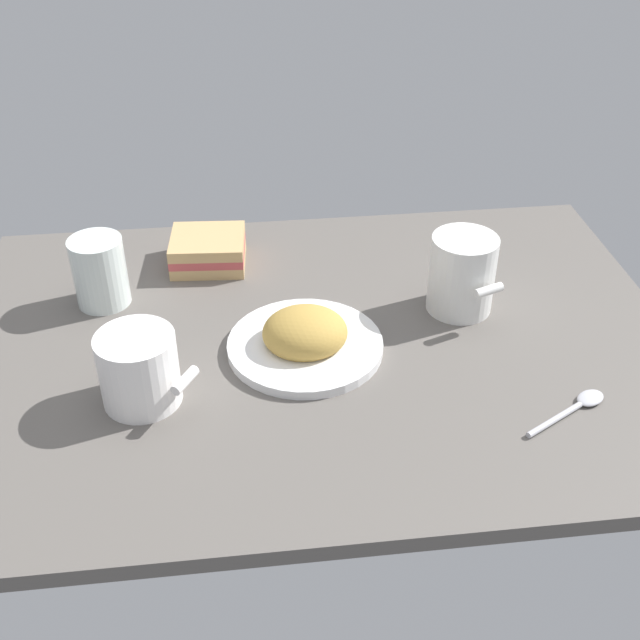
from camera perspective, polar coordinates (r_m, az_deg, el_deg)
name	(u,v)px	position (r cm, az deg, el deg)	size (l,w,h in cm)	color
tabletop	(320,346)	(100.39, 0.00, -1.87)	(90.00, 64.00, 2.00)	#5B5651
plate_of_food	(305,338)	(97.13, -1.07, -1.32)	(19.12, 19.12, 5.61)	white
coffee_mug_black	(139,368)	(90.30, -12.80, -3.38)	(11.14, 9.56, 8.66)	white
coffee_mug_milky	(462,273)	(104.34, 10.12, 3.32)	(8.50, 10.90, 10.42)	white
sandwich_main	(208,250)	(115.15, -8.00, 4.96)	(10.95, 10.00, 4.40)	tan
glass_of_milk	(100,274)	(108.37, -15.43, 3.16)	(7.01, 7.01, 9.40)	silver
spoon	(577,406)	(93.94, 17.89, -5.86)	(11.27, 7.27, 0.80)	silver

